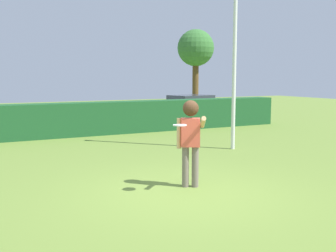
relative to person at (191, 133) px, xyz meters
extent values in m
plane|color=olive|center=(-0.31, -0.33, -1.12)|extent=(60.00, 60.00, 0.00)
cylinder|color=#75685D|center=(0.09, -0.04, -0.70)|extent=(0.14, 0.14, 0.84)
cylinder|color=#75685D|center=(-0.08, 0.06, -0.70)|extent=(0.14, 0.14, 0.84)
cube|color=#E35542|center=(0.01, 0.01, 0.01)|extent=(0.44, 0.38, 0.58)
cylinder|color=tan|center=(0.07, -0.35, 0.25)|extent=(0.38, 0.58, 0.30)
cylinder|color=tan|center=(-0.20, 0.12, -0.01)|extent=(0.09, 0.09, 0.62)
sphere|color=tan|center=(0.01, 0.01, 0.47)|extent=(0.22, 0.22, 0.22)
sphere|color=#472D1B|center=(0.01, 0.01, 0.50)|extent=(0.32, 0.32, 0.32)
cylinder|color=white|center=(-0.44, -0.35, 0.22)|extent=(0.26, 0.26, 0.03)
cylinder|color=silver|center=(3.38, 3.15, 2.06)|extent=(0.12, 0.12, 6.37)
cube|color=#1D5228|center=(-0.31, 8.17, -0.49)|extent=(18.55, 0.90, 1.27)
cylinder|color=black|center=(-2.53, 11.92, -0.82)|extent=(0.60, 0.12, 0.60)
cube|color=white|center=(7.06, 12.01, -0.55)|extent=(4.45, 2.49, 0.55)
cube|color=#2D333D|center=(7.06, 12.01, -0.07)|extent=(2.46, 1.97, 0.40)
cylinder|color=black|center=(8.33, 13.13, -0.82)|extent=(0.61, 0.22, 0.60)
cylinder|color=black|center=(8.67, 11.46, -0.82)|extent=(0.61, 0.22, 0.60)
cylinder|color=black|center=(5.45, 12.55, -0.82)|extent=(0.61, 0.22, 0.60)
cylinder|color=black|center=(5.78, 10.89, -0.82)|extent=(0.61, 0.22, 0.60)
cylinder|color=brown|center=(10.39, 17.06, 0.61)|extent=(0.43, 0.43, 3.47)
sphere|color=#377031|center=(10.39, 17.06, 3.10)|extent=(2.52, 2.52, 2.52)
camera|label=1|loc=(-4.06, -6.91, 1.13)|focal=42.76mm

